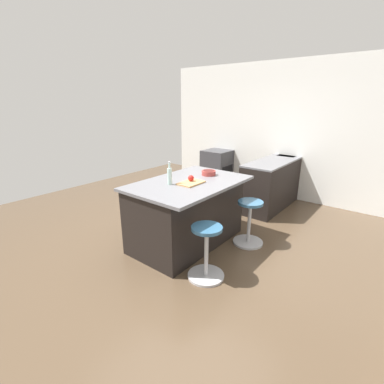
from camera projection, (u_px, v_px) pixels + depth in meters
The scene contains 11 objects.
ground_plane at pixel (186, 247), 4.00m from camera, with size 8.10×8.10×0.00m, color brown.
interior_partition_left at pixel (279, 131), 5.87m from camera, with size 0.12×5.42×2.81m.
sink_cabinet at pixel (280, 179), 5.75m from camera, with size 2.49×0.60×1.21m.
oven_range at pixel (217, 169), 6.70m from camera, with size 0.60×0.61×0.90m.
kitchen_island at pixel (187, 212), 4.01m from camera, with size 1.70×1.12×0.95m.
stool_by_window at pixel (249, 224), 4.01m from camera, with size 0.44×0.44×0.66m.
stool_middle at pixel (206, 254), 3.23m from camera, with size 0.44×0.44×0.66m.
cutting_board at pixel (191, 183), 3.74m from camera, with size 0.36×0.24×0.02m, color tan.
apple_red at pixel (191, 178), 3.77m from camera, with size 0.08×0.08×0.08m, color red.
water_bottle at pixel (170, 176), 3.66m from camera, with size 0.06×0.06×0.31m.
fruit_bowl at pixel (209, 173), 4.16m from camera, with size 0.21×0.21×0.07m.
Camera 1 is at (2.72, 2.28, 2.01)m, focal length 25.79 mm.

